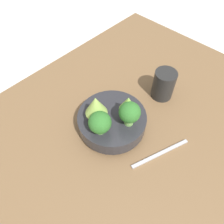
{
  "coord_description": "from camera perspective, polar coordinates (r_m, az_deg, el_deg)",
  "views": [
    {
      "loc": [
        -0.3,
        -0.24,
        0.64
      ],
      "look_at": [
        -0.02,
        0.03,
        0.13
      ],
      "focal_mm": 35.0,
      "sensor_mm": 36.0,
      "label": 1
    }
  ],
  "objects": [
    {
      "name": "fork",
      "position": [
        0.67,
        12.51,
        -10.56
      ],
      "size": [
        0.18,
        0.08,
        0.01
      ],
      "color": "#B2B2B7",
      "rests_on": "table"
    },
    {
      "name": "broccoli_floret_left",
      "position": [
        0.59,
        -3.2,
        -2.83
      ],
      "size": [
        0.06,
        0.06,
        0.07
      ],
      "color": "#6BA34C",
      "rests_on": "bowl"
    },
    {
      "name": "romanesco_piece_near",
      "position": [
        0.61,
        4.18,
        1.94
      ],
      "size": [
        0.05,
        0.05,
        0.08
      ],
      "color": "#6BA34C",
      "rests_on": "bowl"
    },
    {
      "name": "ground_plane",
      "position": [
        0.74,
        2.36,
        -6.53
      ],
      "size": [
        6.0,
        6.0,
        0.0
      ],
      "primitive_type": "plane",
      "color": "silver"
    },
    {
      "name": "broccoli_floret_front",
      "position": [
        0.6,
        4.33,
        -0.53
      ],
      "size": [
        0.06,
        0.06,
        0.08
      ],
      "color": "#7AB256",
      "rests_on": "bowl"
    },
    {
      "name": "bowl",
      "position": [
        0.67,
        0.0,
        -2.34
      ],
      "size": [
        0.21,
        0.21,
        0.06
      ],
      "color": "#28282D",
      "rests_on": "table"
    },
    {
      "name": "cup",
      "position": [
        0.77,
        13.32,
        7.0
      ],
      "size": [
        0.07,
        0.07,
        0.1
      ],
      "color": "black",
      "rests_on": "table"
    },
    {
      "name": "romanesco_piece_far",
      "position": [
        0.6,
        -4.22,
        1.56
      ],
      "size": [
        0.06,
        0.06,
        0.1
      ],
      "color": "#7AB256",
      "rests_on": "bowl"
    },
    {
      "name": "table",
      "position": [
        0.72,
        2.42,
        -5.54
      ],
      "size": [
        1.16,
        0.85,
        0.05
      ],
      "color": "brown",
      "rests_on": "ground_plane"
    }
  ]
}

